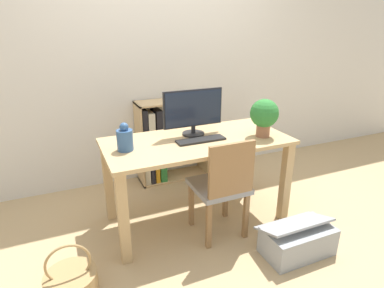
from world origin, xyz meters
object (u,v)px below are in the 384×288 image
Objects in this scene: potted_plant at (264,115)px; storage_box at (297,240)px; keyboard at (201,140)px; chair at (223,185)px; bookshelf at (161,143)px; vase at (125,139)px; basket at (71,282)px; monitor at (193,110)px.

potted_plant is 0.59× the size of storage_box.
keyboard is 0.48× the size of chair.
bookshelf reaches higher than keyboard.
keyboard is 0.60m from vase.
vase is at bearing 43.03° from basket.
storage_box is at bearing -46.64° from chair.
monitor is 0.57m from potted_plant.
keyboard is 1.03m from storage_box.
storage_box is at bearing -93.57° from potted_plant.
basket reaches higher than storage_box.
keyboard reaches higher than storage_box.
bookshelf is 2.36× the size of basket.
bookshelf reaches higher than chair.
monitor is 0.88m from bookshelf.
vase is 0.40× the size of storage_box.
basket is (-0.49, -0.46, -0.74)m from vase.
vase reaches higher than chair.
potted_plant is at bearing 11.09° from basket.
chair is at bearing -160.81° from potted_plant.
potted_plant is 0.37× the size of chair.
keyboard is 1.88× the size of vase.
storage_box is (0.41, -0.41, -0.34)m from chair.
potted_plant is at bearing -11.07° from keyboard.
chair is at bearing 134.86° from storage_box.
basket is (-1.15, -0.16, -0.37)m from chair.
chair reaches higher than keyboard.
monitor is 1.39× the size of basket.
monitor reaches higher than keyboard.
bookshelf is 1.67m from storage_box.
chair is (0.66, -0.30, -0.37)m from vase.
keyboard is 0.39m from chair.
keyboard is 1.33m from basket.
basket is (-1.60, -0.31, -0.83)m from potted_plant.
chair is at bearing -82.21° from monitor.
keyboard is at bearing 125.44° from storage_box.
bookshelf is at bearing 51.57° from basket.
monitor is 0.62m from vase.
vase is 0.25× the size of chair.
potted_plant is at bearing 17.69° from chair.
keyboard is 0.46× the size of bookshelf.
potted_plant is (1.10, -0.15, 0.09)m from vase.
keyboard is at bearing -4.45° from vase.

